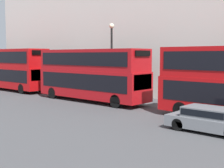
{
  "coord_description": "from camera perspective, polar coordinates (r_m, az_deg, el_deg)",
  "views": [
    {
      "loc": [
        -16.61,
        -0.88,
        3.89
      ],
      "look_at": [
        0.48,
        14.44,
        1.75
      ],
      "focal_mm": 50.0,
      "sensor_mm": 36.0,
      "label": 1
    }
  ],
  "objects": [
    {
      "name": "bus_second_in_queue",
      "position": [
        26.12,
        -3.83,
        2.06
      ],
      "size": [
        2.59,
        10.72,
        4.35
      ],
      "color": "#A80F14",
      "rests_on": "ground"
    },
    {
      "name": "bus_third_in_queue",
      "position": [
        36.01,
        -17.73,
        2.84
      ],
      "size": [
        2.59,
        10.36,
        4.51
      ],
      "color": "#B20C0F",
      "rests_on": "ground"
    },
    {
      "name": "pedestrian",
      "position": [
        31.95,
        -6.75,
        -0.38
      ],
      "size": [
        0.36,
        0.36,
        1.59
      ],
      "color": "#334C6B",
      "rests_on": "ground"
    },
    {
      "name": "car_hatchback",
      "position": [
        16.56,
        17.4,
        -6.1
      ],
      "size": [
        1.79,
        4.31,
        1.26
      ],
      "color": "slate",
      "rests_on": "ground"
    },
    {
      "name": "street_lamp",
      "position": [
        27.4,
        -0.07,
        5.74
      ],
      "size": [
        0.44,
        0.44,
        6.63
      ],
      "color": "black",
      "rests_on": "ground"
    }
  ]
}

